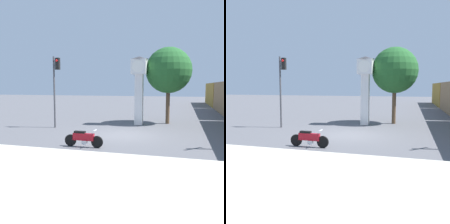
# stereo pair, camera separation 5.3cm
# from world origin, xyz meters

# --- Properties ---
(ground_plane) EXTENTS (120.00, 120.00, 0.00)m
(ground_plane) POSITION_xyz_m (0.00, 0.00, 0.00)
(ground_plane) COLOR #56565B
(sidewalk_strip) EXTENTS (36.00, 6.00, 0.10)m
(sidewalk_strip) POSITION_xyz_m (0.00, -7.40, 0.05)
(sidewalk_strip) COLOR #BCB7A8
(sidewalk_strip) RESTS_ON ground_plane
(motorcycle) EXTENTS (1.94, 0.42, 0.86)m
(motorcycle) POSITION_xyz_m (-1.15, -3.40, 0.41)
(motorcycle) COLOR black
(motorcycle) RESTS_ON ground_plane
(clock_tower) EXTENTS (1.33, 1.33, 5.12)m
(clock_tower) POSITION_xyz_m (0.19, 4.32, 3.39)
(clock_tower) COLOR white
(clock_tower) RESTS_ON ground_plane
(traffic_light) EXTENTS (0.50, 0.35, 4.95)m
(traffic_light) POSITION_xyz_m (-5.14, 1.37, 3.36)
(traffic_light) COLOR #47474C
(traffic_light) RESTS_ON ground_plane
(street_tree) EXTENTS (3.51, 3.51, 5.88)m
(street_tree) POSITION_xyz_m (2.27, 5.43, 4.11)
(street_tree) COLOR brown
(street_tree) RESTS_ON ground_plane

